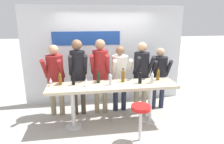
% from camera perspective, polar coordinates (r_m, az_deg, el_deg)
% --- Properties ---
extents(ground_plane, '(40.00, 40.00, 0.00)m').
position_cam_1_polar(ground_plane, '(4.70, 0.19, -14.55)').
color(ground_plane, '#B2ADA3').
extents(back_wall, '(4.39, 0.12, 2.66)m').
position_cam_1_polar(back_wall, '(5.56, -2.11, 4.89)').
color(back_wall, silver).
rests_on(back_wall, ground_plane).
extents(tasting_table, '(2.79, 0.66, 0.95)m').
position_cam_1_polar(tasting_table, '(4.35, 0.20, -5.08)').
color(tasting_table, beige).
rests_on(tasting_table, ground_plane).
extents(bar_stool, '(0.39, 0.39, 0.75)m').
position_cam_1_polar(bar_stool, '(3.92, 8.16, -12.89)').
color(bar_stool, silver).
rests_on(bar_stool, ground_plane).
extents(person_far_left, '(0.51, 0.60, 1.74)m').
position_cam_1_polar(person_far_left, '(4.88, -15.95, -0.31)').
color(person_far_left, gray).
rests_on(person_far_left, ground_plane).
extents(person_left, '(0.44, 0.58, 1.86)m').
position_cam_1_polar(person_left, '(4.76, -9.73, 0.80)').
color(person_left, '#473D33').
rests_on(person_left, ground_plane).
extents(person_center_left, '(0.49, 0.62, 1.86)m').
position_cam_1_polar(person_center_left, '(4.79, -3.34, 0.98)').
color(person_center_left, gray).
rests_on(person_center_left, ground_plane).
extents(person_center, '(0.48, 0.56, 1.67)m').
position_cam_1_polar(person_center, '(4.96, 2.31, -0.04)').
color(person_center, '#23283D').
rests_on(person_center, ground_plane).
extents(person_center_right, '(0.46, 0.57, 1.77)m').
position_cam_1_polar(person_center_right, '(4.98, 8.41, 0.72)').
color(person_center_right, gray).
rests_on(person_center_right, ground_plane).
extents(person_right, '(0.50, 0.57, 1.61)m').
position_cam_1_polar(person_right, '(5.25, 13.38, -0.03)').
color(person_right, '#23283D').
rests_on(person_right, ground_plane).
extents(wine_bottle_0, '(0.07, 0.07, 0.26)m').
position_cam_1_polar(wine_bottle_0, '(4.32, -10.99, -2.13)').
color(wine_bottle_0, black).
rests_on(wine_bottle_0, tasting_table).
extents(wine_bottle_1, '(0.07, 0.07, 0.28)m').
position_cam_1_polar(wine_bottle_1, '(4.44, 11.41, -1.52)').
color(wine_bottle_1, '#B7BCC1').
rests_on(wine_bottle_1, tasting_table).
extents(wine_bottle_2, '(0.06, 0.06, 0.28)m').
position_cam_1_polar(wine_bottle_2, '(4.25, -0.43, -2.03)').
color(wine_bottle_2, '#B7BCC1').
rests_on(wine_bottle_2, tasting_table).
extents(wine_bottle_3, '(0.08, 0.08, 0.31)m').
position_cam_1_polar(wine_bottle_3, '(4.38, 8.03, -1.41)').
color(wine_bottle_3, black).
rests_on(wine_bottle_3, tasting_table).
extents(wine_bottle_4, '(0.07, 0.07, 0.31)m').
position_cam_1_polar(wine_bottle_4, '(4.37, -14.62, -1.88)').
color(wine_bottle_4, brown).
rests_on(wine_bottle_4, tasting_table).
extents(wine_bottle_5, '(0.08, 0.08, 0.32)m').
position_cam_1_polar(wine_bottle_5, '(4.44, 3.17, -1.03)').
color(wine_bottle_5, brown).
rests_on(wine_bottle_5, tasting_table).
extents(wine_bottle_6, '(0.07, 0.07, 0.29)m').
position_cam_1_polar(wine_bottle_6, '(4.69, 13.02, -0.67)').
color(wine_bottle_6, brown).
rests_on(wine_bottle_6, tasting_table).
extents(wine_bottle_7, '(0.07, 0.07, 0.28)m').
position_cam_1_polar(wine_bottle_7, '(4.38, -3.89, -1.51)').
color(wine_bottle_7, black).
rests_on(wine_bottle_7, tasting_table).
extents(wine_glass_0, '(0.07, 0.07, 0.18)m').
position_cam_1_polar(wine_glass_0, '(4.37, -17.17, -2.26)').
color(wine_glass_0, silver).
rests_on(wine_glass_0, tasting_table).
extents(wine_glass_1, '(0.07, 0.07, 0.18)m').
position_cam_1_polar(wine_glass_1, '(4.20, -7.43, -2.41)').
color(wine_glass_1, silver).
rests_on(wine_glass_1, tasting_table).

